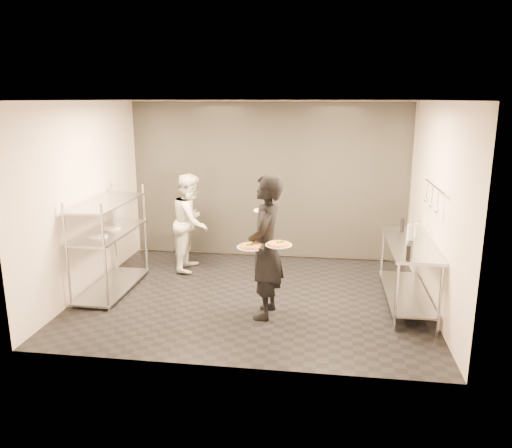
# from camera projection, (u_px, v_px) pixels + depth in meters

# --- Properties ---
(room_shell) EXTENTS (5.00, 4.00, 2.80)m
(room_shell) POSITION_uv_depth(u_px,v_px,m) (263.00, 189.00, 8.11)
(room_shell) COLOR black
(room_shell) RESTS_ON ground
(pass_rack) EXTENTS (0.60, 1.60, 1.50)m
(pass_rack) POSITION_uv_depth(u_px,v_px,m) (110.00, 241.00, 7.42)
(pass_rack) COLOR #B8BAC0
(pass_rack) RESTS_ON ground
(prep_counter) EXTENTS (0.60, 1.80, 0.92)m
(prep_counter) POSITION_uv_depth(u_px,v_px,m) (408.00, 263.00, 6.88)
(prep_counter) COLOR #B8BAC0
(prep_counter) RESTS_ON ground
(utensil_rail) EXTENTS (0.07, 1.20, 0.31)m
(utensil_rail) POSITION_uv_depth(u_px,v_px,m) (433.00, 198.00, 6.62)
(utensil_rail) COLOR #B8BAC0
(utensil_rail) RESTS_ON room_shell
(waiter) EXTENTS (0.50, 0.72, 1.90)m
(waiter) POSITION_uv_depth(u_px,v_px,m) (266.00, 247.00, 6.46)
(waiter) COLOR black
(waiter) RESTS_ON ground
(chef) EXTENTS (0.62, 0.79, 1.63)m
(chef) POSITION_uv_depth(u_px,v_px,m) (191.00, 222.00, 8.34)
(chef) COLOR silver
(chef) RESTS_ON ground
(pizza_plate_near) EXTENTS (0.34, 0.34, 0.05)m
(pizza_plate_near) POSITION_uv_depth(u_px,v_px,m) (251.00, 246.00, 6.22)
(pizza_plate_near) COLOR white
(pizza_plate_near) RESTS_ON waiter
(pizza_plate_far) EXTENTS (0.33, 0.33, 0.05)m
(pizza_plate_far) POSITION_uv_depth(u_px,v_px,m) (279.00, 244.00, 6.17)
(pizza_plate_far) COLOR white
(pizza_plate_far) RESTS_ON waiter
(salad_plate) EXTENTS (0.28, 0.28, 0.07)m
(salad_plate) POSITION_uv_depth(u_px,v_px,m) (264.00, 209.00, 6.64)
(salad_plate) COLOR white
(salad_plate) RESTS_ON waiter
(pos_monitor) EXTENTS (0.12, 0.27, 0.19)m
(pos_monitor) POSITION_uv_depth(u_px,v_px,m) (410.00, 251.00, 6.11)
(pos_monitor) COLOR black
(pos_monitor) RESTS_ON prep_counter
(bottle_green) EXTENTS (0.06, 0.06, 0.22)m
(bottle_green) POSITION_uv_depth(u_px,v_px,m) (409.00, 232.00, 6.89)
(bottle_green) COLOR gray
(bottle_green) RESTS_ON prep_counter
(bottle_clear) EXTENTS (0.06, 0.06, 0.21)m
(bottle_clear) POSITION_uv_depth(u_px,v_px,m) (416.00, 231.00, 6.99)
(bottle_clear) COLOR gray
(bottle_clear) RESTS_ON prep_counter
(bottle_dark) EXTENTS (0.06, 0.06, 0.21)m
(bottle_dark) POSITION_uv_depth(u_px,v_px,m) (403.00, 225.00, 7.31)
(bottle_dark) COLOR black
(bottle_dark) RESTS_ON prep_counter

